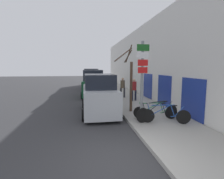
{
  "coord_description": "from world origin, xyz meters",
  "views": [
    {
      "loc": [
        -1.07,
        -4.56,
        2.71
      ],
      "look_at": [
        0.46,
        4.89,
        1.49
      ],
      "focal_mm": 28.0,
      "sensor_mm": 36.0,
      "label": 1
    }
  ],
  "objects_px": {
    "signpost": "(142,79)",
    "bicycle_0": "(165,115)",
    "bicycle_2": "(155,112)",
    "parked_car_1": "(93,85)",
    "parked_car_2": "(91,80)",
    "bicycle_1": "(158,112)",
    "parked_car_0": "(99,96)",
    "street_tree": "(130,81)",
    "pedestrian_far": "(123,86)",
    "pedestrian_near": "(134,88)"
  },
  "relations": [
    {
      "from": "signpost",
      "to": "pedestrian_near",
      "type": "bearing_deg",
      "value": 77.44
    },
    {
      "from": "bicycle_1",
      "to": "parked_car_0",
      "type": "xyz_separation_m",
      "value": [
        -2.6,
        2.39,
        0.5
      ]
    },
    {
      "from": "parked_car_2",
      "to": "pedestrian_near",
      "type": "xyz_separation_m",
      "value": [
        2.93,
        -8.61,
        -0.01
      ]
    },
    {
      "from": "parked_car_2",
      "to": "bicycle_2",
      "type": "bearing_deg",
      "value": -79.58
    },
    {
      "from": "parked_car_1",
      "to": "pedestrian_near",
      "type": "xyz_separation_m",
      "value": [
        2.92,
        -3.24,
        0.02
      ]
    },
    {
      "from": "signpost",
      "to": "parked_car_1",
      "type": "height_order",
      "value": "signpost"
    },
    {
      "from": "bicycle_0",
      "to": "pedestrian_near",
      "type": "distance_m",
      "value": 5.6
    },
    {
      "from": "parked_car_1",
      "to": "pedestrian_far",
      "type": "relative_size",
      "value": 2.51
    },
    {
      "from": "bicycle_2",
      "to": "parked_car_0",
      "type": "distance_m",
      "value": 3.38
    },
    {
      "from": "signpost",
      "to": "pedestrian_far",
      "type": "bearing_deg",
      "value": 84.73
    },
    {
      "from": "bicycle_1",
      "to": "parked_car_2",
      "type": "relative_size",
      "value": 0.54
    },
    {
      "from": "signpost",
      "to": "parked_car_2",
      "type": "height_order",
      "value": "signpost"
    },
    {
      "from": "parked_car_1",
      "to": "pedestrian_far",
      "type": "bearing_deg",
      "value": -31.53
    },
    {
      "from": "pedestrian_far",
      "to": "signpost",
      "type": "bearing_deg",
      "value": 97.3
    },
    {
      "from": "bicycle_1",
      "to": "street_tree",
      "type": "distance_m",
      "value": 2.57
    },
    {
      "from": "bicycle_1",
      "to": "pedestrian_near",
      "type": "xyz_separation_m",
      "value": [
        0.31,
        5.12,
        0.57
      ]
    },
    {
      "from": "bicycle_1",
      "to": "parked_car_2",
      "type": "xyz_separation_m",
      "value": [
        -2.62,
        13.73,
        0.58
      ]
    },
    {
      "from": "bicycle_0",
      "to": "street_tree",
      "type": "bearing_deg",
      "value": 38.36
    },
    {
      "from": "signpost",
      "to": "bicycle_0",
      "type": "distance_m",
      "value": 1.98
    },
    {
      "from": "bicycle_2",
      "to": "pedestrian_far",
      "type": "relative_size",
      "value": 1.27
    },
    {
      "from": "signpost",
      "to": "street_tree",
      "type": "bearing_deg",
      "value": 89.13
    },
    {
      "from": "bicycle_1",
      "to": "street_tree",
      "type": "bearing_deg",
      "value": 8.37
    },
    {
      "from": "parked_car_2",
      "to": "pedestrian_far",
      "type": "height_order",
      "value": "parked_car_2"
    },
    {
      "from": "bicycle_0",
      "to": "street_tree",
      "type": "relative_size",
      "value": 0.57
    },
    {
      "from": "street_tree",
      "to": "pedestrian_near",
      "type": "bearing_deg",
      "value": 69.85
    },
    {
      "from": "bicycle_2",
      "to": "parked_car_0",
      "type": "height_order",
      "value": "parked_car_0"
    },
    {
      "from": "bicycle_0",
      "to": "pedestrian_far",
      "type": "xyz_separation_m",
      "value": [
        -0.4,
        7.12,
        0.59
      ]
    },
    {
      "from": "pedestrian_far",
      "to": "bicycle_2",
      "type": "bearing_deg",
      "value": 104.77
    },
    {
      "from": "street_tree",
      "to": "parked_car_0",
      "type": "bearing_deg",
      "value": 168.59
    },
    {
      "from": "parked_car_0",
      "to": "street_tree",
      "type": "height_order",
      "value": "street_tree"
    },
    {
      "from": "bicycle_0",
      "to": "parked_car_0",
      "type": "height_order",
      "value": "parked_car_0"
    },
    {
      "from": "pedestrian_far",
      "to": "street_tree",
      "type": "bearing_deg",
      "value": 95.28
    },
    {
      "from": "bicycle_2",
      "to": "parked_car_1",
      "type": "relative_size",
      "value": 0.51
    },
    {
      "from": "bicycle_0",
      "to": "bicycle_1",
      "type": "distance_m",
      "value": 0.48
    },
    {
      "from": "bicycle_0",
      "to": "parked_car_2",
      "type": "relative_size",
      "value": 0.5
    },
    {
      "from": "parked_car_0",
      "to": "pedestrian_near",
      "type": "height_order",
      "value": "parked_car_0"
    },
    {
      "from": "signpost",
      "to": "parked_car_0",
      "type": "xyz_separation_m",
      "value": [
        -1.75,
        2.5,
        -1.13
      ]
    },
    {
      "from": "bicycle_1",
      "to": "pedestrian_near",
      "type": "bearing_deg",
      "value": -17.18
    },
    {
      "from": "parked_car_0",
      "to": "pedestrian_near",
      "type": "distance_m",
      "value": 3.99
    },
    {
      "from": "bicycle_2",
      "to": "bicycle_0",
      "type": "bearing_deg",
      "value": -157.11
    },
    {
      "from": "parked_car_1",
      "to": "parked_car_2",
      "type": "bearing_deg",
      "value": 93.87
    },
    {
      "from": "bicycle_2",
      "to": "parked_car_0",
      "type": "bearing_deg",
      "value": 62.81
    },
    {
      "from": "signpost",
      "to": "pedestrian_far",
      "type": "height_order",
      "value": "signpost"
    },
    {
      "from": "bicycle_2",
      "to": "pedestrian_near",
      "type": "distance_m",
      "value": 4.85
    },
    {
      "from": "parked_car_1",
      "to": "street_tree",
      "type": "relative_size",
      "value": 1.11
    },
    {
      "from": "pedestrian_near",
      "to": "pedestrian_far",
      "type": "height_order",
      "value": "pedestrian_near"
    },
    {
      "from": "parked_car_0",
      "to": "parked_car_1",
      "type": "distance_m",
      "value": 5.97
    },
    {
      "from": "bicycle_0",
      "to": "bicycle_1",
      "type": "height_order",
      "value": "bicycle_1"
    },
    {
      "from": "bicycle_1",
      "to": "pedestrian_far",
      "type": "bearing_deg",
      "value": -11.74
    },
    {
      "from": "parked_car_2",
      "to": "street_tree",
      "type": "distance_m",
      "value": 11.86
    }
  ]
}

